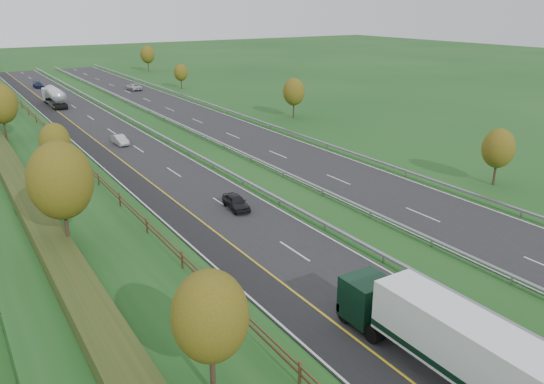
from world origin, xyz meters
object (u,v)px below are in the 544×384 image
(road_tanker, at_px, (54,96))
(car_small_far, at_px, (38,85))
(box_lorry, at_px, (470,354))
(car_silver_mid, at_px, (120,140))
(car_dark_near, at_px, (236,202))
(car_oncoming, at_px, (134,87))

(road_tanker, xyz_separation_m, car_small_far, (1.41, 25.72, -1.19))
(box_lorry, distance_m, car_small_far, 118.08)
(car_silver_mid, xyz_separation_m, car_small_far, (0.05, 61.01, 0.00))
(box_lorry, height_order, car_dark_near, box_lorry)
(car_small_far, distance_m, car_oncoming, 22.83)
(car_silver_mid, bearing_deg, car_dark_near, -89.22)
(road_tanker, distance_m, car_small_far, 25.79)
(car_dark_near, xyz_separation_m, car_oncoming, (15.46, 75.35, 0.02))
(road_tanker, xyz_separation_m, car_dark_near, (3.15, -64.66, -1.15))
(road_tanker, bearing_deg, box_lorry, -89.59)
(road_tanker, height_order, car_small_far, road_tanker)
(car_silver_mid, relative_size, car_oncoming, 0.77)
(car_dark_near, bearing_deg, car_silver_mid, 99.38)
(car_dark_near, bearing_deg, car_oncoming, 84.31)
(car_dark_near, bearing_deg, box_lorry, -89.24)
(car_small_far, bearing_deg, box_lorry, -90.39)
(car_dark_near, height_order, car_small_far, car_dark_near)
(car_small_far, xyz_separation_m, car_oncoming, (17.19, -15.03, 0.05))
(road_tanker, height_order, car_dark_near, road_tanker)
(road_tanker, xyz_separation_m, car_oncoming, (18.60, 10.70, -1.13))
(box_lorry, xyz_separation_m, car_small_far, (0.76, 118.06, -1.65))
(road_tanker, height_order, car_oncoming, road_tanker)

